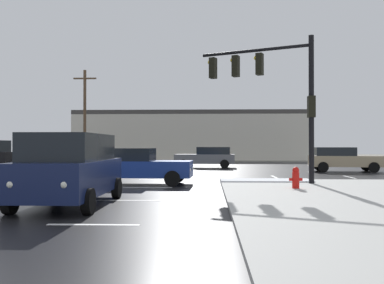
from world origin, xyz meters
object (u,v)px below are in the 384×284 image
fire_hydrant (296,178)px  suv_navy (70,168)px  traffic_signal_mast (273,84)px  sedan_silver (69,162)px  sedan_grey (207,157)px  utility_pole_distant (85,114)px  sedan_blue (136,165)px  sedan_tan (342,159)px

fire_hydrant → suv_navy: (-7.13, -3.86, 0.55)m
traffic_signal_mast → sedan_silver: bearing=4.2°
fire_hydrant → sedan_silver: bearing=149.2°
traffic_signal_mast → fire_hydrant: traffic_signal_mast is taller
sedan_grey → utility_pole_distant: (-11.76, 7.84, 3.83)m
traffic_signal_mast → sedan_silver: 11.35m
fire_hydrant → sedan_blue: (-6.38, 2.67, 0.32)m
suv_navy → sedan_blue: suv_navy is taller
traffic_signal_mast → sedan_grey: bearing=-54.6°
sedan_tan → utility_pole_distant: utility_pole_distant is taller
sedan_tan → sedan_grey: size_ratio=1.01×
fire_hydrant → sedan_silver: 12.32m
traffic_signal_mast → sedan_silver: traffic_signal_mast is taller
sedan_tan → suv_navy: 20.37m
fire_hydrant → sedan_blue: sedan_blue is taller
traffic_signal_mast → suv_navy: 10.00m
sedan_grey → sedan_silver: same height
utility_pole_distant → sedan_silver: bearing=-75.9°
sedan_blue → sedan_silver: (-4.20, 3.64, 0.00)m
fire_hydrant → sedan_grey: (-3.33, 16.48, 0.32)m
sedan_grey → suv_navy: bearing=83.7°
sedan_silver → suv_navy: bearing=21.0°
sedan_silver → sedan_grey: bearing=146.8°
sedan_tan → suv_navy: (-12.60, -16.00, 0.24)m
fire_hydrant → sedan_blue: size_ratio=0.17×
utility_pole_distant → traffic_signal_mast: bearing=-55.7°
sedan_grey → sedan_tan: bearing=158.1°
sedan_grey → utility_pole_distant: utility_pole_distant is taller
sedan_tan → suv_navy: size_ratio=0.96×
sedan_blue → sedan_silver: 5.56m
sedan_blue → sedan_silver: bearing=141.6°
sedan_silver → utility_pole_distant: (-4.51, 18.01, 3.83)m
sedan_blue → sedan_silver: same height
sedan_silver → utility_pole_distant: 18.96m
fire_hydrant → sedan_grey: 16.82m
fire_hydrant → sedan_grey: sedan_grey is taller
fire_hydrant → sedan_silver: (-10.58, 6.31, 0.32)m
sedan_blue → sedan_grey: 14.15m
traffic_signal_mast → sedan_grey: 14.47m
suv_navy → sedan_silver: bearing=-161.6°
suv_navy → sedan_grey: 20.69m
sedan_grey → utility_pole_distant: 14.64m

